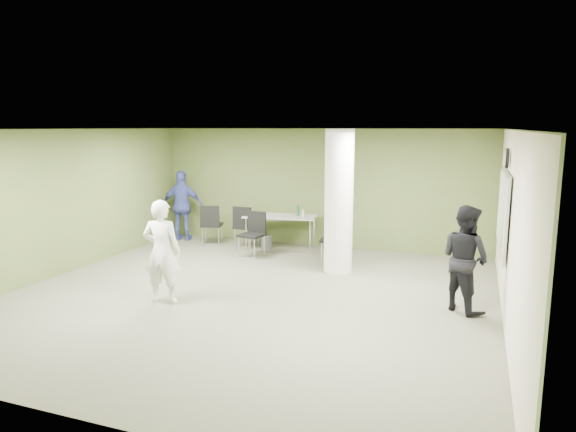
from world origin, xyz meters
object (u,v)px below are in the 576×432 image
at_px(folding_table, 281,217).
at_px(man_blue, 182,206).
at_px(chair_back_left, 211,222).
at_px(woman_white, 162,252).
at_px(man_black, 465,258).

relative_size(folding_table, man_blue, 1.00).
height_order(chair_back_left, woman_white, woman_white).
height_order(man_black, man_blue, man_blue).
bearing_deg(chair_back_left, man_black, 138.91).
relative_size(chair_back_left, woman_white, 0.58).
xyz_separation_m(woman_white, man_blue, (-2.19, 4.17, 0.03)).
bearing_deg(chair_back_left, woman_white, 90.99).
height_order(woman_white, man_black, woman_white).
distance_m(folding_table, woman_white, 4.20).
height_order(folding_table, man_black, man_black).
distance_m(woman_white, man_blue, 4.71).
distance_m(chair_back_left, woman_white, 4.16).
relative_size(man_black, man_blue, 0.95).
distance_m(woman_white, man_black, 4.79).
height_order(woman_white, man_blue, man_blue).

